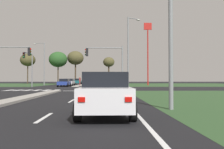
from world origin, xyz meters
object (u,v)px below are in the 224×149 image
(traffic_signal_near_right, at_px, (108,60))
(pedestrian_at_median, at_px, (80,80))
(traffic_signal_far_left, at_px, (29,63))
(car_blue_second, at_px, (64,83))
(street_lamp_third, at_px, (43,61))
(fastfood_pole_sign, at_px, (148,41))
(treeline_fourth, at_px, (109,62))
(street_lamp_second, at_px, (129,49))
(car_teal_near, at_px, (78,81))
(treeline_third, at_px, (75,58))
(car_silver_third, at_px, (69,82))
(treeline_second, at_px, (58,60))
(traffic_signal_near_left, at_px, (8,59))
(treeline_near, at_px, (28,60))
(car_white_fourth, at_px, (105,93))

(traffic_signal_near_right, distance_m, pedestrian_at_median, 20.12)
(traffic_signal_far_left, bearing_deg, car_blue_second, 37.20)
(street_lamp_third, height_order, fastfood_pole_sign, fastfood_pole_sign)
(fastfood_pole_sign, bearing_deg, treeline_fourth, 124.42)
(street_lamp_third, bearing_deg, street_lamp_second, -50.89)
(car_teal_near, bearing_deg, traffic_signal_far_left, 77.43)
(traffic_signal_near_right, height_order, treeline_third, treeline_third)
(traffic_signal_far_left, distance_m, street_lamp_second, 18.62)
(car_silver_third, distance_m, treeline_third, 21.27)
(car_silver_third, xyz_separation_m, treeline_second, (-6.14, 16.60, 6.43))
(traffic_signal_far_left, height_order, street_lamp_third, street_lamp_third)
(treeline_fourth, bearing_deg, car_teal_near, -166.03)
(car_blue_second, relative_size, car_silver_third, 1.04)
(traffic_signal_near_right, relative_size, street_lamp_second, 0.56)
(traffic_signal_near_left, xyz_separation_m, treeline_second, (-2.54, 38.53, 3.47))
(traffic_signal_near_left, relative_size, street_lamp_second, 0.56)
(fastfood_pole_sign, xyz_separation_m, treeline_near, (-33.73, 16.96, -3.05))
(traffic_signal_far_left, distance_m, treeline_near, 31.71)
(traffic_signal_near_right, bearing_deg, treeline_near, 120.44)
(treeline_third, bearing_deg, street_lamp_second, -72.13)
(traffic_signal_near_left, bearing_deg, treeline_third, 87.15)
(traffic_signal_near_left, xyz_separation_m, street_lamp_second, (14.69, 2.81, 1.62))
(car_blue_second, distance_m, car_white_fourth, 34.65)
(fastfood_pole_sign, bearing_deg, traffic_signal_near_left, -131.14)
(treeline_third, bearing_deg, traffic_signal_far_left, -96.98)
(street_lamp_third, relative_size, treeline_second, 1.03)
(street_lamp_third, xyz_separation_m, treeline_fourth, (15.17, 13.17, 0.85))
(traffic_signal_near_right, relative_size, treeline_fourth, 0.69)
(traffic_signal_near_left, bearing_deg, car_silver_third, 80.68)
(street_lamp_second, bearing_deg, treeline_fourth, 93.82)
(treeline_fourth, bearing_deg, treeline_second, 175.99)
(car_blue_second, xyz_separation_m, treeline_fourth, (8.72, 21.76, 5.56))
(treeline_second, bearing_deg, treeline_third, 36.02)
(treeline_third, height_order, treeline_fourth, treeline_third)
(treeline_second, bearing_deg, traffic_signal_near_right, -69.44)
(traffic_signal_near_left, bearing_deg, car_teal_near, 84.10)
(fastfood_pole_sign, bearing_deg, car_teal_near, 148.34)
(car_blue_second, relative_size, street_lamp_second, 0.48)
(car_teal_near, height_order, pedestrian_at_median, pedestrian_at_median)
(traffic_signal_far_left, bearing_deg, treeline_near, 110.01)
(car_silver_third, height_order, treeline_near, treeline_near)
(car_teal_near, bearing_deg, car_white_fourth, 98.51)
(traffic_signal_far_left, bearing_deg, street_lamp_third, 95.40)
(traffic_signal_near_left, height_order, treeline_second, treeline_second)
(car_silver_third, distance_m, street_lamp_third, 8.29)
(car_teal_near, height_order, traffic_signal_near_right, traffic_signal_near_right)
(fastfood_pole_sign, bearing_deg, treeline_near, 153.31)
(car_white_fourth, xyz_separation_m, fastfood_pole_sign, (9.70, 42.41, 9.54))
(car_silver_third, bearing_deg, treeline_third, -85.66)
(car_teal_near, distance_m, traffic_signal_near_left, 35.62)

